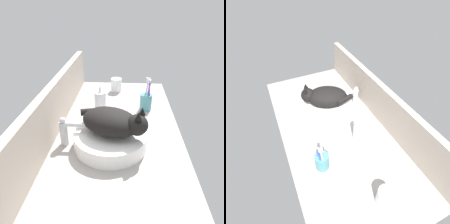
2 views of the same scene
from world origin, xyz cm
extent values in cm
cube|color=#9E9993|center=(0.00, 0.00, -2.00)|extent=(127.99, 62.70, 4.00)
cube|color=#AD9E8E|center=(0.00, 29.55, 11.82)|extent=(127.99, 3.60, 23.64)
cylinder|color=white|center=(-15.47, 1.92, 3.47)|extent=(31.99, 31.99, 6.95)
ellipsoid|color=black|center=(-15.47, 1.92, 12.45)|extent=(25.09, 29.53, 11.00)
sphere|color=black|center=(-19.90, -9.10, 13.95)|extent=(8.80, 8.80, 8.80)
cone|color=black|center=(-18.23, -10.85, 19.35)|extent=(2.80, 2.80, 3.20)
cone|color=black|center=(-22.31, -9.21, 19.35)|extent=(2.80, 2.80, 3.20)
cylinder|color=black|center=(-7.96, 10.36, 12.95)|extent=(5.50, 11.43, 3.20)
cylinder|color=silver|center=(-15.37, 22.42, 5.50)|extent=(3.60, 3.60, 11.00)
cylinder|color=silver|center=(-15.40, 17.42, 10.40)|extent=(2.25, 10.01, 2.20)
sphere|color=silver|center=(-15.37, 22.42, 12.20)|extent=(2.80, 2.80, 2.80)
cylinder|color=silver|center=(12.25, 9.39, 6.93)|extent=(6.25, 6.25, 13.86)
cylinder|color=silver|center=(12.25, 9.39, 15.26)|extent=(1.20, 1.20, 2.80)
cylinder|color=silver|center=(13.45, 9.39, 16.66)|extent=(2.20, 1.00, 1.00)
cylinder|color=teal|center=(21.16, -16.03, 4.67)|extent=(6.85, 6.85, 9.34)
cylinder|color=purple|center=(20.24, -17.63, 8.90)|extent=(3.19, 2.22, 16.98)
cube|color=white|center=(20.24, -17.63, 17.40)|extent=(1.52, 0.98, 2.59)
cylinder|color=white|center=(23.24, -16.00, 8.90)|extent=(0.91, 2.33, 17.02)
cube|color=white|center=(23.24, -16.00, 17.40)|extent=(1.20, 1.00, 2.46)
cylinder|color=blue|center=(22.84, -17.17, 8.90)|extent=(1.98, 2.49, 17.03)
cube|color=white|center=(22.84, -17.17, 17.40)|extent=(1.35, 1.02, 2.54)
cylinder|color=white|center=(47.92, 2.32, 4.50)|extent=(7.35, 7.35, 8.99)
cylinder|color=silver|center=(47.92, 2.32, 3.14)|extent=(6.47, 6.47, 6.29)
camera|label=1|loc=(-94.01, -3.84, 59.17)|focal=35.00mm
camera|label=2|loc=(65.07, -27.38, 81.78)|focal=28.00mm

